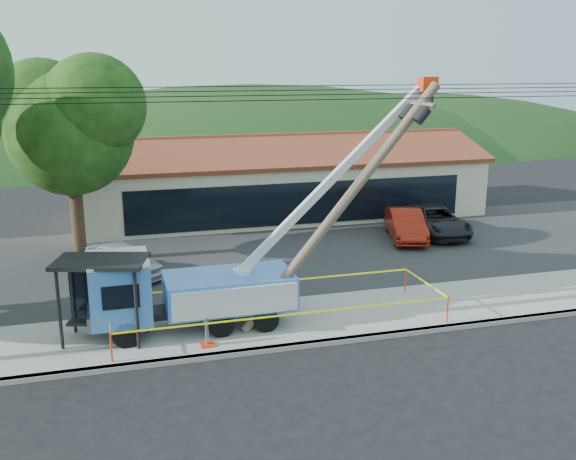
# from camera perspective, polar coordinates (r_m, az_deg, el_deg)

# --- Properties ---
(ground) EXTENTS (120.00, 120.00, 0.00)m
(ground) POSITION_cam_1_polar(r_m,az_deg,el_deg) (18.34, 3.88, -12.96)
(ground) COLOR black
(ground) RESTS_ON ground
(curb) EXTENTS (60.00, 0.25, 0.15)m
(curb) POSITION_cam_1_polar(r_m,az_deg,el_deg) (20.09, 1.84, -10.13)
(curb) COLOR #A09C95
(curb) RESTS_ON ground
(sidewalk) EXTENTS (60.00, 4.00, 0.15)m
(sidewalk) POSITION_cam_1_polar(r_m,az_deg,el_deg) (21.76, 0.31, -8.13)
(sidewalk) COLOR #A09C95
(sidewalk) RESTS_ON ground
(parking_lot) EXTENTS (60.00, 12.00, 0.10)m
(parking_lot) POSITION_cam_1_polar(r_m,az_deg,el_deg) (29.10, -4.07, -2.32)
(parking_lot) COLOR #28282B
(parking_lot) RESTS_ON ground
(strip_mall) EXTENTS (22.50, 8.53, 4.67)m
(strip_mall) POSITION_cam_1_polar(r_m,az_deg,el_deg) (37.14, -0.61, 4.31)
(strip_mall) COLOR #BFB598
(strip_mall) RESTS_ON ground
(tree_lot) EXTENTS (6.30, 5.60, 8.94)m
(tree_lot) POSITION_cam_1_polar(r_m,az_deg,el_deg) (28.41, -18.87, 9.21)
(tree_lot) COLOR #332316
(tree_lot) RESTS_ON ground
(hill_west) EXTENTS (78.40, 56.00, 28.00)m
(hill_west) POSITION_cam_1_polar(r_m,az_deg,el_deg) (71.42, -23.44, 6.51)
(hill_west) COLOR #1E3D16
(hill_west) RESTS_ON ground
(hill_center) EXTENTS (89.60, 64.00, 32.00)m
(hill_center) POSITION_cam_1_polar(r_m,az_deg,el_deg) (72.49, -3.33, 7.77)
(hill_center) COLOR #1E3D16
(hill_center) RESTS_ON ground
(hill_east) EXTENTS (72.80, 52.00, 26.00)m
(hill_east) POSITION_cam_1_polar(r_m,az_deg,el_deg) (79.24, 11.08, 8.10)
(hill_east) COLOR #1E3D16
(hill_east) RESTS_ON ground
(utility_truck) EXTENTS (11.41, 3.48, 7.93)m
(utility_truck) POSITION_cam_1_polar(r_m,az_deg,el_deg) (20.85, -8.71, -5.00)
(utility_truck) COLOR black
(utility_truck) RESTS_ON ground
(leaning_pole) EXTENTS (6.61, 1.80, 7.89)m
(leaning_pole) POSITION_cam_1_polar(r_m,az_deg,el_deg) (20.60, 5.50, 3.06)
(leaning_pole) COLOR brown
(leaning_pole) RESTS_ON ground
(bus_shelter) EXTENTS (3.05, 2.32, 2.61)m
(bus_shelter) POSITION_cam_1_polar(r_m,az_deg,el_deg) (20.47, -16.07, -4.26)
(bus_shelter) COLOR black
(bus_shelter) RESTS_ON ground
(caution_tape) EXTENTS (10.81, 3.18, 0.92)m
(caution_tape) POSITION_cam_1_polar(r_m,az_deg,el_deg) (21.30, -0.88, -6.43)
(caution_tape) COLOR #FF360D
(caution_tape) RESTS_ON ground
(car_silver) EXTENTS (3.46, 4.20, 1.35)m
(car_silver) POSITION_cam_1_polar(r_m,az_deg,el_deg) (27.04, -14.30, -4.18)
(car_silver) COLOR silver
(car_silver) RESTS_ON ground
(car_red) EXTENTS (2.73, 4.69, 1.46)m
(car_red) POSITION_cam_1_polar(r_m,az_deg,el_deg) (32.20, 10.36, -0.96)
(car_red) COLOR maroon
(car_red) RESTS_ON ground
(car_dark) EXTENTS (2.70, 5.24, 1.41)m
(car_dark) POSITION_cam_1_polar(r_m,az_deg,el_deg) (33.42, 12.82, -0.52)
(car_dark) COLOR black
(car_dark) RESTS_ON ground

